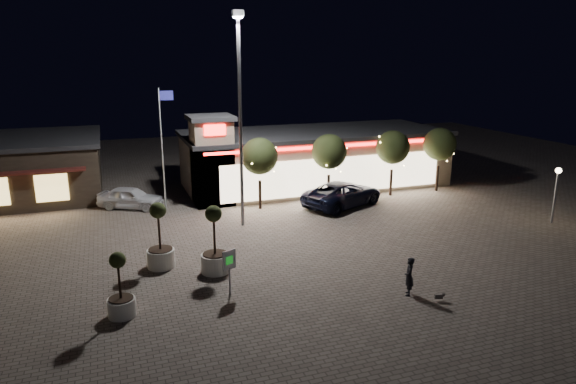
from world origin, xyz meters
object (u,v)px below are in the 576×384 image
object	(u,v)px
pickup_truck	(343,194)
pedestrian	(409,276)
planter_mid	(121,297)
planter_left	(160,247)
valet_sign	(229,264)
white_sedan	(131,198)

from	to	relation	value
pickup_truck	pedestrian	size ratio (longest dim) A/B	3.61
planter_mid	planter_left	bearing A→B (deg)	65.67
pickup_truck	valet_sign	xyz separation A→B (m)	(-10.41, -10.54, 0.55)
pickup_truck	pedestrian	world-z (taller)	pickup_truck
planter_mid	valet_sign	bearing A→B (deg)	5.77
planter_mid	valet_sign	size ratio (longest dim) A/B	1.34
planter_mid	valet_sign	distance (m)	4.53
pickup_truck	pedestrian	bearing A→B (deg)	141.91
pickup_truck	valet_sign	size ratio (longest dim) A/B	3.06
white_sedan	planter_mid	size ratio (longest dim) A/B	1.61
white_sedan	planter_mid	bearing A→B (deg)	-156.86
valet_sign	pedestrian	bearing A→B (deg)	-20.30
pedestrian	pickup_truck	bearing A→B (deg)	-163.90
planter_left	white_sedan	bearing A→B (deg)	94.27
planter_mid	valet_sign	xyz separation A→B (m)	(4.47, 0.45, 0.57)
white_sedan	pedestrian	distance (m)	20.39
white_sedan	pedestrian	size ratio (longest dim) A/B	2.54
white_sedan	planter_left	xyz separation A→B (m)	(0.81, -10.85, 0.27)
pickup_truck	planter_left	bearing A→B (deg)	92.56
pickup_truck	white_sedan	xyz separation A→B (m)	(-13.69, 4.30, -0.12)
planter_mid	pickup_truck	bearing A→B (deg)	36.44
pickup_truck	pedestrian	xyz separation A→B (m)	(-3.22, -13.20, -0.00)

